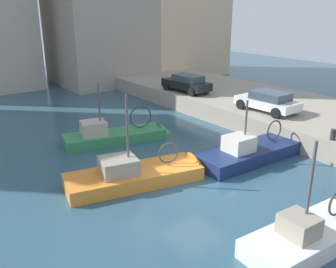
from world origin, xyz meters
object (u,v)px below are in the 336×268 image
fishing_boat_white (316,239)px  parked_car_black (187,83)px  fishing_boat_green (121,139)px  mooring_bollard_mid (333,135)px  fishing_boat_navy (255,156)px  fishing_boat_orange (144,179)px  parked_car_white (268,101)px

fishing_boat_white → parked_car_black: fishing_boat_white is taller
fishing_boat_green → mooring_bollard_mid: (7.03, -9.10, 1.35)m
fishing_boat_navy → fishing_boat_orange: (-6.20, 1.20, 0.01)m
parked_car_black → mooring_bollard_mid: (-1.12, -12.99, -0.42)m
fishing_boat_navy → parked_car_black: fishing_boat_navy is taller
mooring_bollard_mid → fishing_boat_white: bearing=-152.1°
fishing_boat_navy → parked_car_white: size_ratio=1.72×
fishing_boat_green → parked_car_black: fishing_boat_green is taller
fishing_boat_white → fishing_boat_navy: 7.28m
fishing_boat_green → fishing_boat_orange: size_ratio=0.96×
fishing_boat_white → parked_car_white: 12.34m
mooring_bollard_mid → fishing_boat_orange: bearing=156.8°
parked_car_white → fishing_boat_navy: bearing=-146.2°
fishing_boat_green → parked_car_white: (8.68, -3.64, 1.75)m
fishing_boat_white → mooring_bollard_mid: fishing_boat_white is taller
fishing_boat_navy → fishing_boat_orange: fishing_boat_orange is taller
fishing_boat_green → parked_car_white: 9.58m
fishing_boat_orange → fishing_boat_green: bearing=71.3°
fishing_boat_white → fishing_boat_green: fishing_boat_white is taller
fishing_boat_navy → parked_car_black: (3.76, 10.41, 1.81)m
mooring_bollard_mid → fishing_boat_navy: bearing=135.6°
parked_car_black → fishing_boat_white: bearing=-115.2°
parked_car_black → parked_car_white: parked_car_black is taller
parked_car_black → parked_car_white: 7.55m
fishing_boat_green → mooring_bollard_mid: bearing=-52.3°
fishing_boat_orange → mooring_bollard_mid: 9.71m
fishing_boat_green → fishing_boat_orange: 5.61m
parked_car_white → mooring_bollard_mid: (-1.65, -5.46, -0.40)m
fishing_boat_orange → parked_car_white: fishing_boat_orange is taller
fishing_boat_green → fishing_boat_white: bearing=-88.2°
parked_car_black → mooring_bollard_mid: bearing=-94.9°
fishing_boat_orange → parked_car_black: 13.68m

